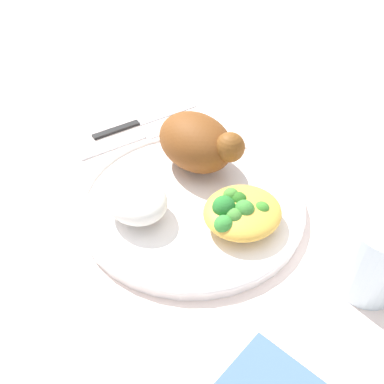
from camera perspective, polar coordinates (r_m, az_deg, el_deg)
name	(u,v)px	position (r m, az deg, el deg)	size (l,w,h in m)	color
ground_plane	(192,207)	(0.57, 0.00, -2.04)	(2.00, 2.00, 0.00)	silver
plate	(192,202)	(0.56, 0.00, -1.38)	(0.29, 0.29, 0.02)	white
roasted_chicken	(198,142)	(0.59, 0.77, 6.60)	(0.13, 0.09, 0.07)	brown
rice_pile	(136,200)	(0.53, -7.42, -0.99)	(0.09, 0.07, 0.04)	white
mac_cheese_with_broccoli	(241,211)	(0.52, 6.43, -2.55)	(0.09, 0.10, 0.04)	gold
fork	(129,141)	(0.68, -8.31, 6.65)	(0.03, 0.14, 0.01)	silver
knife	(137,122)	(0.73, -7.21, 9.16)	(0.04, 0.19, 0.01)	black
water_glass	(376,257)	(0.49, 23.04, -7.95)	(0.07, 0.07, 0.09)	silver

